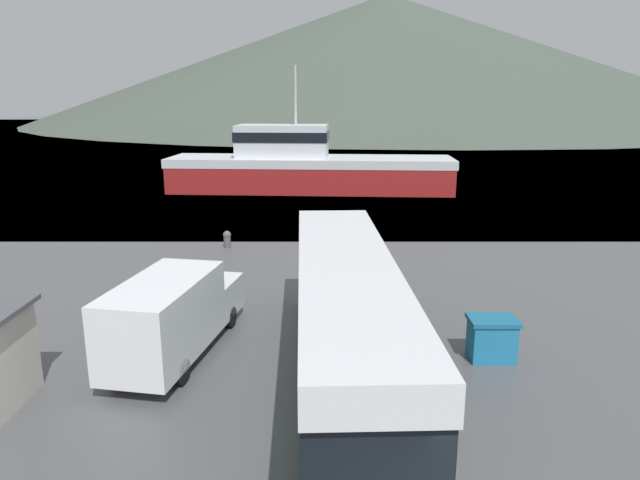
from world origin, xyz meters
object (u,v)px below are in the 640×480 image
Objects in this scene: tour_bus at (347,315)px; fishing_boat at (307,166)px; storage_bin at (493,338)px; delivery_van at (175,313)px.

fishing_boat is at bearing 91.34° from tour_bus.
storage_bin is at bearing 14.80° from fishing_boat.
storage_bin is at bearing 16.06° from tour_bus.
delivery_van is 0.29× the size of fishing_boat.
tour_bus is at bearing -8.38° from delivery_van.
fishing_boat reaches higher than tour_bus.
tour_bus is at bearing 6.89° from fishing_boat.
delivery_van is at bearing 159.54° from tour_bus.
storage_bin is (4.27, 1.39, -1.26)m from tour_bus.
tour_bus is 0.57× the size of fishing_boat.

